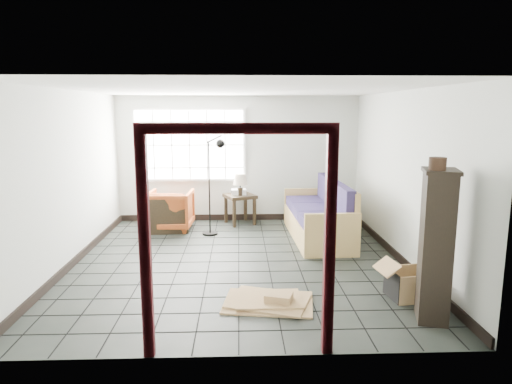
{
  "coord_description": "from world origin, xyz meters",
  "views": [
    {
      "loc": [
        0.01,
        -6.74,
        2.31
      ],
      "look_at": [
        0.28,
        0.3,
        1.04
      ],
      "focal_mm": 32.0,
      "sensor_mm": 36.0,
      "label": 1
    }
  ],
  "objects_px": {
    "armchair": "(171,208)",
    "tall_shelf": "(436,245)",
    "side_table": "(240,200)",
    "futon_sofa": "(321,217)"
  },
  "relations": [
    {
      "from": "armchair",
      "to": "tall_shelf",
      "type": "bearing_deg",
      "value": 133.76
    },
    {
      "from": "side_table",
      "to": "armchair",
      "type": "bearing_deg",
      "value": -164.02
    },
    {
      "from": "side_table",
      "to": "tall_shelf",
      "type": "relative_size",
      "value": 0.43
    },
    {
      "from": "tall_shelf",
      "to": "armchair",
      "type": "bearing_deg",
      "value": 146.01
    },
    {
      "from": "futon_sofa",
      "to": "tall_shelf",
      "type": "distance_m",
      "value": 3.44
    },
    {
      "from": "side_table",
      "to": "tall_shelf",
      "type": "xyz_separation_m",
      "value": [
        2.12,
        -4.44,
        0.36
      ]
    },
    {
      "from": "futon_sofa",
      "to": "tall_shelf",
      "type": "bearing_deg",
      "value": -81.21
    },
    {
      "from": "futon_sofa",
      "to": "armchair",
      "type": "bearing_deg",
      "value": 164.04
    },
    {
      "from": "armchair",
      "to": "side_table",
      "type": "bearing_deg",
      "value": -160.91
    },
    {
      "from": "side_table",
      "to": "tall_shelf",
      "type": "height_order",
      "value": "tall_shelf"
    }
  ]
}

